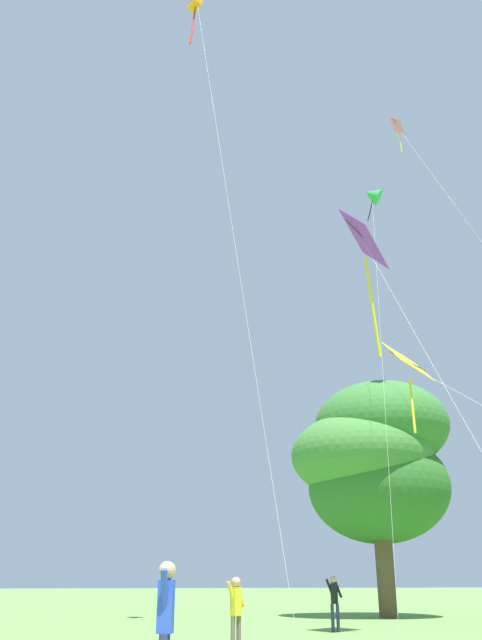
# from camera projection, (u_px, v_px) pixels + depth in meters

# --- Properties ---
(kite_purple_streamer) EXTENTS (2.02, 8.70, 13.98)m
(kite_purple_streamer) POSITION_uv_depth(u_px,v_px,m) (368.00, 265.00, 23.23)
(kite_purple_streamer) COLOR purple
(kite_purple_streamer) RESTS_ON ground_plane
(kite_pink_low) EXTENTS (3.82, 10.49, 23.61)m
(kite_pink_low) POSITION_uv_depth(u_px,v_px,m) (416.00, 153.00, 32.08)
(kite_pink_low) COLOR pink
(kite_pink_low) RESTS_ON ground_plane
(kite_green_small) EXTENTS (4.70, 6.83, 21.89)m
(kite_green_small) POSITION_uv_depth(u_px,v_px,m) (372.00, 196.00, 36.08)
(kite_green_small) COLOR green
(kite_green_small) RESTS_ON ground_plane
(kite_yellow_diamond) EXTENTS (2.93, 9.97, 7.53)m
(kite_yellow_diamond) POSITION_uv_depth(u_px,v_px,m) (416.00, 374.00, 17.21)
(kite_yellow_diamond) COLOR yellow
(kite_yellow_diamond) RESTS_ON ground_plane
(person_in_blue_jacket) EXTENTS (0.56, 0.24, 1.73)m
(person_in_blue_jacket) POSITION_uv_depth(u_px,v_px,m) (334.00, 598.00, 21.96)
(person_in_blue_jacket) COLOR #2D3351
(person_in_blue_jacket) RESTS_ON ground_plane
(person_far_back) EXTENTS (0.29, 0.56, 1.79)m
(person_far_back) POSITION_uv_depth(u_px,v_px,m) (165.00, 618.00, 8.81)
(person_far_back) COLOR #2D3351
(person_far_back) RESTS_ON ground_plane
(person_near_tree) EXTENTS (0.52, 0.27, 1.63)m
(person_near_tree) POSITION_uv_depth(u_px,v_px,m) (236.00, 607.00, 15.01)
(person_near_tree) COLOR #665B4C
(person_near_tree) RESTS_ON ground_plane
(tree_left_oak) EXTENTS (7.99, 7.27, 11.18)m
(tree_left_oak) POSITION_uv_depth(u_px,v_px,m) (374.00, 459.00, 33.09)
(tree_left_oak) COLOR brown
(tree_left_oak) RESTS_ON ground_plane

